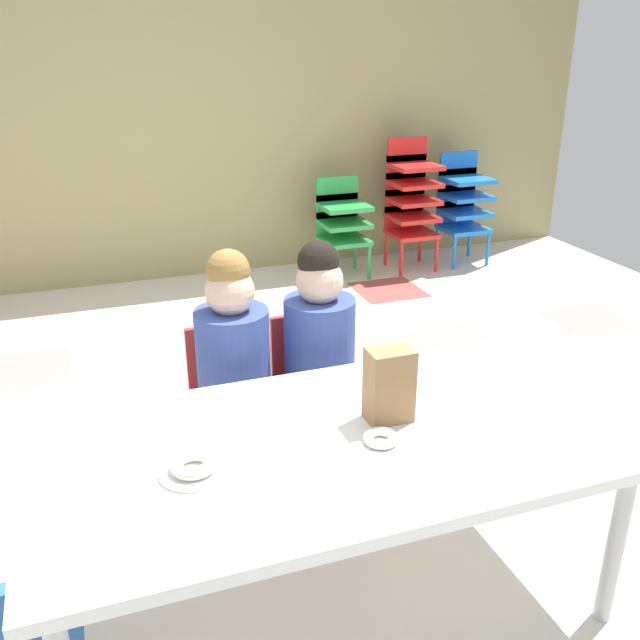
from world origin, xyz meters
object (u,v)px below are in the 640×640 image
(seated_child_middle_seat, at_px, (319,338))
(paper_bag_brown, at_px, (389,385))
(kid_chair_red_stack, at_px, (411,197))
(donut_powdered_on_plate, at_px, (193,464))
(seated_child_near_camera, at_px, (232,351))
(kid_chair_blue_stack, at_px, (463,201))
(paper_plate_near_edge, at_px, (194,471))
(craft_table, at_px, (328,453))
(kid_chair_green_stack, at_px, (342,220))
(donut_powdered_loose, at_px, (381,438))

(seated_child_middle_seat, bearing_deg, paper_bag_brown, -90.00)
(kid_chair_red_stack, distance_m, donut_powdered_on_plate, 3.52)
(seated_child_near_camera, height_order, paper_bag_brown, seated_child_near_camera)
(seated_child_middle_seat, relative_size, kid_chair_blue_stack, 1.15)
(seated_child_middle_seat, bearing_deg, kid_chair_red_stack, 56.01)
(kid_chair_blue_stack, relative_size, paper_bag_brown, 3.64)
(seated_child_middle_seat, xyz_separation_m, kid_chair_blue_stack, (1.89, 2.18, -0.10))
(donut_powdered_on_plate, bearing_deg, kid_chair_blue_stack, 49.12)
(seated_child_middle_seat, xyz_separation_m, kid_chair_red_stack, (1.47, 2.18, -0.04))
(paper_plate_near_edge, bearing_deg, donut_powdered_on_plate, 0.00)
(seated_child_near_camera, bearing_deg, craft_table, -79.39)
(seated_child_near_camera, relative_size, paper_plate_near_edge, 5.10)
(seated_child_near_camera, xyz_separation_m, seated_child_middle_seat, (0.32, 0.00, 0.00))
(seated_child_middle_seat, relative_size, donut_powdered_on_plate, 7.71)
(seated_child_middle_seat, relative_size, paper_bag_brown, 4.17)
(kid_chair_green_stack, xyz_separation_m, paper_bag_brown, (-0.95, -2.78, 0.27))
(seated_child_middle_seat, relative_size, kid_chair_green_stack, 1.35)
(donut_powdered_loose, bearing_deg, paper_plate_near_edge, 176.43)
(kid_chair_red_stack, distance_m, paper_plate_near_edge, 3.52)
(seated_child_near_camera, relative_size, kid_chair_blue_stack, 1.15)
(kid_chair_blue_stack, xyz_separation_m, donut_powdered_on_plate, (-2.47, -2.86, 0.12))
(kid_chair_green_stack, relative_size, kid_chair_blue_stack, 0.85)
(kid_chair_red_stack, xyz_separation_m, donut_powdered_on_plate, (-2.05, -2.86, 0.06))
(donut_powdered_on_plate, bearing_deg, seated_child_middle_seat, 49.43)
(paper_bag_brown, relative_size, donut_powdered_on_plate, 1.85)
(paper_plate_near_edge, bearing_deg, kid_chair_green_stack, 61.89)
(donut_powdered_on_plate, bearing_deg, seated_child_near_camera, 69.19)
(kid_chair_green_stack, distance_m, donut_powdered_on_plate, 3.24)
(seated_child_middle_seat, xyz_separation_m, donut_powdered_loose, (-0.07, -0.71, 0.01))
(paper_bag_brown, relative_size, donut_powdered_loose, 2.27)
(craft_table, bearing_deg, paper_bag_brown, 12.84)
(seated_child_near_camera, xyz_separation_m, kid_chair_green_stack, (1.27, 2.18, -0.16))
(craft_table, height_order, donut_powdered_loose, donut_powdered_loose)
(craft_table, distance_m, seated_child_middle_seat, 0.68)
(craft_table, distance_m, kid_chair_green_stack, 3.05)
(seated_child_middle_seat, distance_m, donut_powdered_on_plate, 0.89)
(donut_powdered_loose, bearing_deg, donut_powdered_on_plate, 176.43)
(craft_table, bearing_deg, donut_powdered_on_plate, -175.23)
(kid_chair_green_stack, distance_m, kid_chair_blue_stack, 0.95)
(kid_chair_red_stack, relative_size, donut_powdered_on_plate, 7.73)
(seated_child_middle_seat, xyz_separation_m, kid_chair_green_stack, (0.95, 2.18, -0.16))
(seated_child_middle_seat, bearing_deg, kid_chair_blue_stack, 49.02)
(kid_chair_blue_stack, xyz_separation_m, donut_powdered_loose, (-1.97, -2.89, 0.11))
(paper_bag_brown, height_order, donut_powdered_on_plate, paper_bag_brown)
(craft_table, distance_m, donut_powdered_loose, 0.15)
(kid_chair_green_stack, bearing_deg, donut_powdered_on_plate, -118.11)
(paper_bag_brown, xyz_separation_m, paper_plate_near_edge, (-0.58, -0.08, -0.11))
(kid_chair_green_stack, relative_size, kid_chair_red_stack, 0.74)
(paper_bag_brown, bearing_deg, donut_powdered_loose, -123.71)
(kid_chair_red_stack, distance_m, kid_chair_blue_stack, 0.43)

